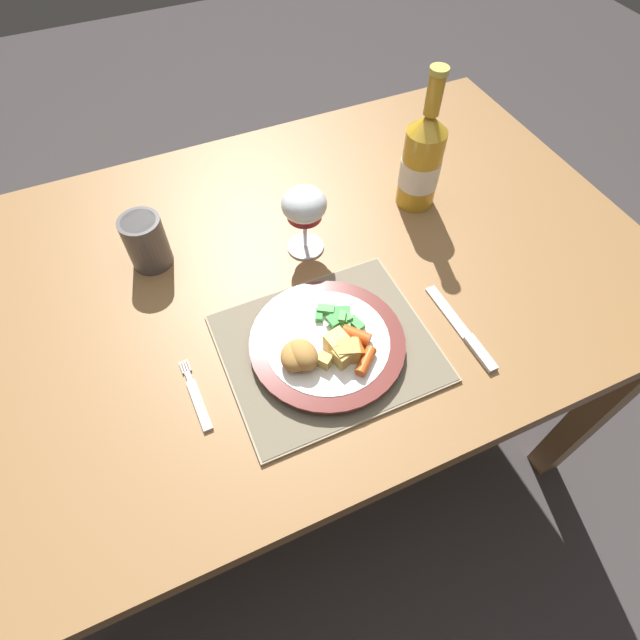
# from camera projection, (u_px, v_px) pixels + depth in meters

# --- Properties ---
(ground_plane) EXTENTS (6.00, 6.00, 0.00)m
(ground_plane) POSITION_uv_depth(u_px,v_px,m) (301.00, 433.00, 1.49)
(ground_plane) COLOR #383333
(dining_table) EXTENTS (1.32, 0.84, 0.74)m
(dining_table) POSITION_uv_depth(u_px,v_px,m) (290.00, 300.00, 0.97)
(dining_table) COLOR olive
(dining_table) RESTS_ON ground
(placemat) EXTENTS (0.32, 0.27, 0.01)m
(placemat) POSITION_uv_depth(u_px,v_px,m) (328.00, 347.00, 0.79)
(placemat) COLOR gray
(placemat) RESTS_ON dining_table
(dinner_plate) EXTENTS (0.24, 0.24, 0.02)m
(dinner_plate) POSITION_uv_depth(u_px,v_px,m) (327.00, 343.00, 0.78)
(dinner_plate) COLOR white
(dinner_plate) RESTS_ON placemat
(breaded_croquettes) EXTENTS (0.07, 0.07, 0.04)m
(breaded_croquettes) POSITION_uv_depth(u_px,v_px,m) (299.00, 355.00, 0.74)
(breaded_croquettes) COLOR #B77F3D
(breaded_croquettes) RESTS_ON dinner_plate
(green_beans_pile) EXTENTS (0.07, 0.08, 0.02)m
(green_beans_pile) POSITION_uv_depth(u_px,v_px,m) (340.00, 320.00, 0.79)
(green_beans_pile) COLOR #338438
(green_beans_pile) RESTS_ON dinner_plate
(glazed_carrots) EXTENTS (0.05, 0.09, 0.02)m
(glazed_carrots) POSITION_uv_depth(u_px,v_px,m) (359.00, 347.00, 0.75)
(glazed_carrots) COLOR #CC5119
(glazed_carrots) RESTS_ON dinner_plate
(fork) EXTENTS (0.02, 0.13, 0.01)m
(fork) POSITION_uv_depth(u_px,v_px,m) (197.00, 399.00, 0.74)
(fork) COLOR silver
(fork) RESTS_ON dining_table
(table_knife) EXTENTS (0.02, 0.18, 0.01)m
(table_knife) POSITION_uv_depth(u_px,v_px,m) (466.00, 335.00, 0.81)
(table_knife) COLOR silver
(table_knife) RESTS_ON dining_table
(wine_glass) EXTENTS (0.08, 0.08, 0.13)m
(wine_glass) POSITION_uv_depth(u_px,v_px,m) (304.00, 208.00, 0.85)
(wine_glass) COLOR silver
(wine_glass) RESTS_ON dining_table
(bottle) EXTENTS (0.08, 0.08, 0.27)m
(bottle) POSITION_uv_depth(u_px,v_px,m) (422.00, 161.00, 0.92)
(bottle) COLOR gold
(bottle) RESTS_ON dining_table
(roast_potatoes) EXTENTS (0.07, 0.06, 0.03)m
(roast_potatoes) POSITION_uv_depth(u_px,v_px,m) (341.00, 350.00, 0.74)
(roast_potatoes) COLOR gold
(roast_potatoes) RESTS_ON dinner_plate
(drinking_cup) EXTENTS (0.07, 0.07, 0.10)m
(drinking_cup) POSITION_uv_depth(u_px,v_px,m) (146.00, 241.00, 0.86)
(drinking_cup) COLOR #4C4747
(drinking_cup) RESTS_ON dining_table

